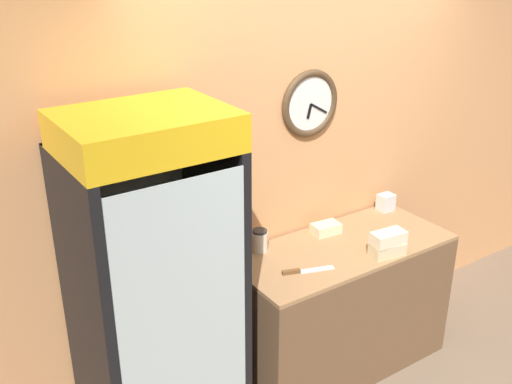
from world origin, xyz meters
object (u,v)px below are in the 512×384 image
at_px(beverage_cooler, 150,279).
at_px(sandwich_stack_bottom, 387,249).
at_px(chefs_knife, 301,271).
at_px(sandwich_flat_left, 326,228).
at_px(condiment_jar, 260,240).
at_px(sandwich_stack_middle, 388,238).
at_px(napkin_dispenser, 386,202).

distance_m(beverage_cooler, sandwich_stack_bottom, 1.47).
height_order(beverage_cooler, chefs_knife, beverage_cooler).
bearing_deg(sandwich_flat_left, condiment_jar, 174.37).
distance_m(sandwich_stack_middle, sandwich_flat_left, 0.46).
relative_size(sandwich_flat_left, napkin_dispenser, 1.61).
bearing_deg(sandwich_stack_bottom, napkin_dispenser, 45.72).
relative_size(sandwich_flat_left, chefs_knife, 0.62).
bearing_deg(chefs_knife, condiment_jar, 98.42).
relative_size(sandwich_stack_middle, chefs_knife, 0.71).
xyz_separation_m(sandwich_stack_middle, condiment_jar, (-0.61, 0.48, -0.05)).
xyz_separation_m(beverage_cooler, sandwich_stack_bottom, (1.44, -0.28, -0.14)).
height_order(sandwich_stack_middle, sandwich_flat_left, sandwich_stack_middle).
height_order(sandwich_stack_bottom, sandwich_stack_middle, sandwich_stack_middle).
distance_m(sandwich_stack_middle, condiment_jar, 0.78).
xyz_separation_m(sandwich_stack_middle, sandwich_flat_left, (-0.12, 0.43, -0.08)).
relative_size(chefs_knife, napkin_dispenser, 2.60).
bearing_deg(napkin_dispenser, sandwich_stack_bottom, -134.28).
relative_size(sandwich_stack_bottom, sandwich_flat_left, 1.17).
bearing_deg(napkin_dispenser, sandwich_flat_left, -176.19).
bearing_deg(sandwich_stack_bottom, beverage_cooler, 169.13).
xyz_separation_m(beverage_cooler, napkin_dispenser, (1.90, 0.20, -0.12)).
height_order(sandwich_stack_middle, napkin_dispenser, sandwich_stack_middle).
distance_m(chefs_knife, napkin_dispenser, 1.08).
distance_m(sandwich_stack_middle, chefs_knife, 0.59).
bearing_deg(sandwich_flat_left, sandwich_stack_middle, -74.43).
relative_size(beverage_cooler, sandwich_stack_middle, 8.91).
relative_size(chefs_knife, condiment_jar, 2.22).
relative_size(sandwich_flat_left, condiment_jar, 1.38).
height_order(sandwich_stack_bottom, napkin_dispenser, napkin_dispenser).
bearing_deg(sandwich_stack_middle, sandwich_stack_bottom, 0.00).
distance_m(sandwich_stack_bottom, napkin_dispenser, 0.66).
xyz_separation_m(sandwich_flat_left, napkin_dispenser, (0.58, 0.04, 0.03)).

